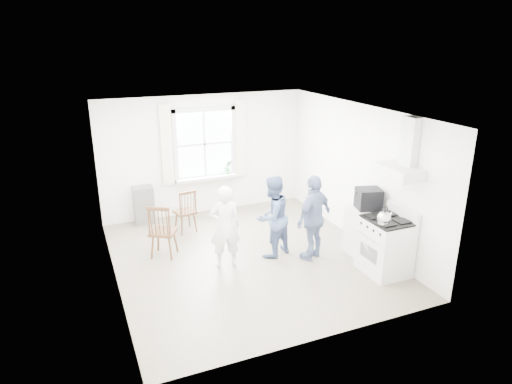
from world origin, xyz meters
The scene contains 15 objects.
room_shell centered at (0.00, 0.00, 1.30)m, with size 4.62×5.12×2.64m.
window_assembly centered at (0.00, 2.45, 1.46)m, with size 1.88×0.24×1.70m.
range_hood centered at (2.07, -1.35, 1.90)m, with size 0.45×0.76×0.94m.
shelf_unit centered at (-1.40, 2.33, 0.40)m, with size 0.40×0.30×0.80m, color slate.
gas_stove centered at (1.91, -1.35, 0.48)m, with size 0.68×0.76×1.12m.
kettle centered at (1.71, -1.49, 1.05)m, with size 0.22×0.22×0.31m.
low_cabinet centered at (1.98, -0.65, 0.45)m, with size 0.50×0.55×0.90m, color silver.
stereo_stack centered at (1.98, -0.71, 1.08)m, with size 0.49×0.46×0.36m.
cardboard_box centered at (2.01, -0.77, 0.99)m, with size 0.27×0.20×0.18m, color #9A774A.
windsor_chair_a centered at (-0.69, 1.49, 0.55)m, with size 0.45×0.44×0.90m.
windsor_chair_b centered at (-1.40, 0.58, 0.61)m, with size 0.58×0.57×1.01m.
person_left centered at (-0.45, -0.13, 0.72)m, with size 0.53×0.53×1.45m, color white.
person_mid centered at (0.45, -0.06, 0.74)m, with size 0.72×0.72×1.48m, color #4D6290.
person_right centered at (1.07, -0.43, 0.77)m, with size 0.90×0.90×1.54m, color navy.
potted_plant centered at (0.48, 2.36, 1.00)m, with size 0.17×0.17×0.31m, color #33743D.
Camera 1 is at (-2.70, -6.80, 3.76)m, focal length 32.00 mm.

